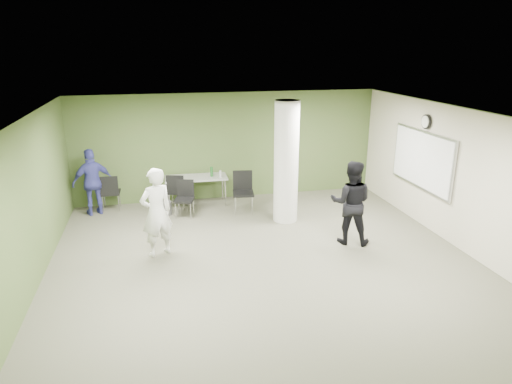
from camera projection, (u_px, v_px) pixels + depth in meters
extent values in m
plane|color=#4D4C3C|center=(264.00, 261.00, 8.73)|extent=(8.00, 8.00, 0.00)
plane|color=white|center=(265.00, 115.00, 7.87)|extent=(8.00, 8.00, 0.00)
cube|color=#46602D|center=(228.00, 146.00, 12.01)|extent=(8.00, 2.80, 0.02)
cube|color=#46602D|center=(27.00, 208.00, 7.46)|extent=(0.02, 8.00, 2.80)
cube|color=beige|center=(458.00, 178.00, 9.14)|extent=(0.02, 8.00, 2.80)
cylinder|color=silver|center=(286.00, 162.00, 10.36)|extent=(0.56, 0.56, 2.80)
cube|color=silver|center=(422.00, 160.00, 10.20)|extent=(0.04, 2.30, 1.30)
cube|color=white|center=(421.00, 160.00, 10.20)|extent=(0.02, 2.20, 1.20)
cylinder|color=black|center=(426.00, 122.00, 9.94)|extent=(0.05, 0.32, 0.32)
cylinder|color=white|center=(425.00, 122.00, 9.94)|extent=(0.02, 0.26, 0.26)
cube|color=#9A9A95|center=(196.00, 178.00, 11.61)|extent=(1.58, 0.72, 0.04)
cylinder|color=silver|center=(169.00, 197.00, 11.33)|extent=(0.04, 0.04, 0.70)
cylinder|color=silver|center=(225.00, 193.00, 11.60)|extent=(0.04, 0.04, 0.70)
cylinder|color=silver|center=(169.00, 190.00, 11.84)|extent=(0.04, 0.04, 0.70)
cylinder|color=silver|center=(222.00, 187.00, 12.11)|extent=(0.04, 0.04, 0.70)
cylinder|color=#1C551E|center=(212.00, 172.00, 11.61)|extent=(0.07, 0.07, 0.25)
cylinder|color=#B2B2B7|center=(220.00, 174.00, 11.53)|extent=(0.06, 0.06, 0.18)
cylinder|color=#4C4C4C|center=(166.00, 208.00, 11.08)|extent=(0.29, 0.29, 0.33)
cube|color=black|center=(111.00, 193.00, 11.34)|extent=(0.46, 0.46, 0.05)
cube|color=black|center=(109.00, 185.00, 11.07)|extent=(0.44, 0.05, 0.45)
cylinder|color=silver|center=(120.00, 199.00, 11.62)|extent=(0.02, 0.02, 0.43)
cylinder|color=silver|center=(105.00, 199.00, 11.55)|extent=(0.02, 0.02, 0.43)
cylinder|color=silver|center=(119.00, 203.00, 11.27)|extent=(0.02, 0.02, 0.43)
cylinder|color=silver|center=(103.00, 204.00, 11.20)|extent=(0.02, 0.02, 0.43)
cube|color=black|center=(178.00, 191.00, 11.43)|extent=(0.57, 0.57, 0.05)
cube|color=black|center=(175.00, 184.00, 11.16)|extent=(0.43, 0.17, 0.45)
cylinder|color=silver|center=(187.00, 198.00, 11.67)|extent=(0.02, 0.02, 0.43)
cylinder|color=silver|center=(173.00, 197.00, 11.70)|extent=(0.02, 0.02, 0.43)
cylinder|color=silver|center=(184.00, 203.00, 11.31)|extent=(0.02, 0.02, 0.43)
cylinder|color=silver|center=(169.00, 202.00, 11.34)|extent=(0.02, 0.02, 0.43)
cube|color=black|center=(184.00, 200.00, 10.86)|extent=(0.54, 0.54, 0.05)
cube|color=black|center=(185.00, 188.00, 10.97)|extent=(0.41, 0.15, 0.43)
cylinder|color=silver|center=(176.00, 211.00, 10.76)|extent=(0.02, 0.02, 0.41)
cylinder|color=silver|center=(191.00, 211.00, 10.75)|extent=(0.02, 0.02, 0.41)
cylinder|color=silver|center=(179.00, 206.00, 11.11)|extent=(0.02, 0.02, 0.41)
cylinder|color=silver|center=(193.00, 206.00, 11.09)|extent=(0.02, 0.02, 0.41)
cube|color=black|center=(243.00, 193.00, 11.14)|extent=(0.56, 0.56, 0.05)
cube|color=black|center=(243.00, 180.00, 11.27)|extent=(0.48, 0.10, 0.49)
cylinder|color=silver|center=(235.00, 206.00, 11.00)|extent=(0.02, 0.02, 0.47)
cylinder|color=silver|center=(252.00, 206.00, 11.04)|extent=(0.02, 0.02, 0.47)
cylinder|color=silver|center=(235.00, 201.00, 11.39)|extent=(0.02, 0.02, 0.47)
cylinder|color=silver|center=(251.00, 200.00, 11.43)|extent=(0.02, 0.02, 0.47)
imported|color=white|center=(156.00, 213.00, 8.74)|extent=(0.76, 0.66, 1.77)
imported|color=black|center=(351.00, 203.00, 9.31)|extent=(1.05, 0.96, 1.75)
imported|color=#3A3C91|center=(93.00, 182.00, 10.92)|extent=(1.03, 0.69, 1.63)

